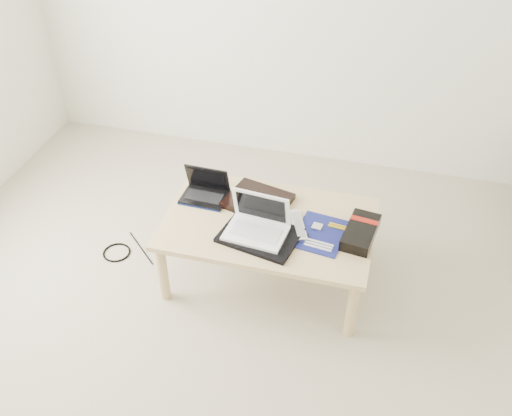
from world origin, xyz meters
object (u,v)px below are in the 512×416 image
(white_laptop, at_px, (258,224))
(gpu_box, at_px, (361,232))
(netbook, at_px, (205,191))
(coffee_table, at_px, (269,229))

(white_laptop, bearing_deg, gpu_box, 12.07)
(netbook, relative_size, white_laptop, 0.78)
(coffee_table, bearing_deg, white_laptop, -106.58)
(gpu_box, bearing_deg, netbook, 172.16)
(netbook, bearing_deg, coffee_table, -17.20)
(white_laptop, bearing_deg, coffee_table, 73.42)
(gpu_box, bearing_deg, white_laptop, -167.93)
(white_laptop, height_order, gpu_box, white_laptop)
(coffee_table, distance_m, netbook, 0.42)
(coffee_table, bearing_deg, netbook, 162.80)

